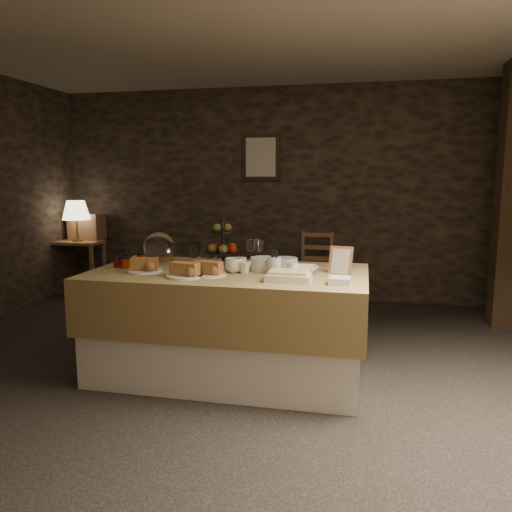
% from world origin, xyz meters
% --- Properties ---
extents(ground_plane, '(5.50, 5.00, 0.01)m').
position_xyz_m(ground_plane, '(0.00, 0.00, 0.00)').
color(ground_plane, black).
rests_on(ground_plane, ground).
extents(room_shell, '(5.52, 5.02, 2.60)m').
position_xyz_m(room_shell, '(0.00, 0.00, 1.56)').
color(room_shell, black).
rests_on(room_shell, ground).
extents(buffet_table, '(2.06, 1.09, 0.81)m').
position_xyz_m(buffet_table, '(0.13, -0.10, 0.47)').
color(buffet_table, white).
rests_on(buffet_table, ground_plane).
extents(console_table, '(0.65, 0.37, 0.70)m').
position_xyz_m(console_table, '(-2.50, 2.08, 0.57)').
color(console_table, brown).
rests_on(console_table, ground_plane).
extents(table_lamp, '(0.35, 0.35, 0.52)m').
position_xyz_m(table_lamp, '(-2.45, 2.03, 1.09)').
color(table_lamp, '#A68539').
rests_on(table_lamp, console_table).
extents(wine_rack, '(0.42, 0.26, 0.34)m').
position_xyz_m(wine_rack, '(-2.45, 2.26, 0.87)').
color(wine_rack, brown).
rests_on(wine_rack, console_table).
extents(chair, '(0.42, 0.40, 0.67)m').
position_xyz_m(chair, '(0.57, 2.21, 0.38)').
color(chair, brown).
rests_on(chair, ground_plane).
extents(framed_picture, '(0.45, 0.04, 0.55)m').
position_xyz_m(framed_picture, '(-0.15, 2.47, 1.75)').
color(framed_picture, '#2F2419').
rests_on(framed_picture, room_shell).
extents(plate_stack_a, '(0.19, 0.19, 0.10)m').
position_xyz_m(plate_stack_a, '(0.38, -0.03, 0.86)').
color(plate_stack_a, white).
rests_on(plate_stack_a, buffet_table).
extents(plate_stack_b, '(0.20, 0.20, 0.08)m').
position_xyz_m(plate_stack_b, '(0.53, 0.07, 0.86)').
color(plate_stack_b, white).
rests_on(plate_stack_b, buffet_table).
extents(cutlery_holder, '(0.10, 0.10, 0.12)m').
position_xyz_m(cutlery_holder, '(0.49, -0.14, 0.87)').
color(cutlery_holder, white).
rests_on(cutlery_holder, buffet_table).
extents(cup_a, '(0.16, 0.16, 0.11)m').
position_xyz_m(cup_a, '(0.19, -0.16, 0.87)').
color(cup_a, white).
rests_on(cup_a, buffet_table).
extents(cup_b, '(0.12, 0.12, 0.09)m').
position_xyz_m(cup_b, '(0.27, -0.18, 0.86)').
color(cup_b, white).
rests_on(cup_b, buffet_table).
extents(mug_c, '(0.09, 0.09, 0.09)m').
position_xyz_m(mug_c, '(0.22, -0.06, 0.86)').
color(mug_c, white).
rests_on(mug_c, buffet_table).
extents(mug_d, '(0.08, 0.08, 0.09)m').
position_xyz_m(mug_d, '(0.62, -0.15, 0.86)').
color(mug_d, white).
rests_on(mug_d, buffet_table).
extents(bowl, '(0.24, 0.24, 0.06)m').
position_xyz_m(bowl, '(0.69, -0.10, 0.84)').
color(bowl, white).
rests_on(bowl, buffet_table).
extents(cake_dome, '(0.26, 0.26, 0.26)m').
position_xyz_m(cake_dome, '(-0.53, 0.17, 0.92)').
color(cake_dome, brown).
rests_on(cake_dome, buffet_table).
extents(fruit_stand, '(0.27, 0.27, 0.38)m').
position_xyz_m(fruit_stand, '(0.03, 0.14, 0.96)').
color(fruit_stand, black).
rests_on(fruit_stand, buffet_table).
extents(bread_platter_left, '(0.26, 0.26, 0.11)m').
position_xyz_m(bread_platter_left, '(-0.46, -0.28, 0.85)').
color(bread_platter_left, white).
rests_on(bread_platter_left, buffet_table).
extents(bread_platter_center, '(0.26, 0.26, 0.11)m').
position_xyz_m(bread_platter_center, '(-0.10, -0.40, 0.85)').
color(bread_platter_center, white).
rests_on(bread_platter_center, buffet_table).
extents(bread_platter_right, '(0.26, 0.26, 0.11)m').
position_xyz_m(bread_platter_right, '(0.04, -0.32, 0.85)').
color(bread_platter_right, white).
rests_on(bread_platter_right, buffet_table).
extents(jam_jars, '(0.18, 0.26, 0.07)m').
position_xyz_m(jam_jars, '(-0.69, -0.08, 0.85)').
color(jam_jars, '#531513').
rests_on(jam_jars, buffet_table).
extents(tart_dish, '(0.30, 0.22, 0.07)m').
position_xyz_m(tart_dish, '(0.63, -0.37, 0.85)').
color(tart_dish, white).
rests_on(tart_dish, buffet_table).
extents(square_dish, '(0.14, 0.14, 0.04)m').
position_xyz_m(square_dish, '(0.97, -0.40, 0.84)').
color(square_dish, white).
rests_on(square_dish, buffet_table).
extents(menu_frame, '(0.18, 0.11, 0.22)m').
position_xyz_m(menu_frame, '(0.96, -0.03, 0.90)').
color(menu_frame, brown).
rests_on(menu_frame, buffet_table).
extents(storage_jar_a, '(0.10, 0.10, 0.16)m').
position_xyz_m(storage_jar_a, '(-0.23, 0.19, 0.89)').
color(storage_jar_a, white).
rests_on(storage_jar_a, buffet_table).
extents(storage_jar_b, '(0.09, 0.09, 0.14)m').
position_xyz_m(storage_jar_b, '(-0.09, 0.20, 0.88)').
color(storage_jar_b, white).
rests_on(storage_jar_b, buffet_table).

